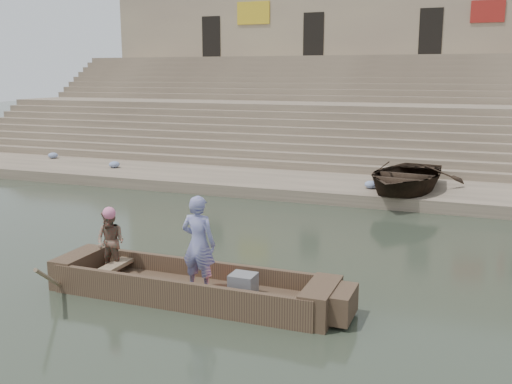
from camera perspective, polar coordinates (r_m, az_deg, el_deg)
The scene contains 13 objects.
ground at distance 15.02m, azimuth -12.10°, elevation -4.96°, with size 120.00×120.00×0.00m, color #272F23.
lower_landing at distance 21.91m, azimuth -0.72°, elevation 1.03°, with size 32.00×4.00×0.40m, color gray.
mid_landing at distance 28.79m, azimuth 4.81°, elevation 5.93°, with size 32.00×3.00×2.80m, color gray.
upper_landing at distance 35.46m, azimuth 8.04°, elevation 8.86°, with size 32.00×3.00×5.20m, color gray.
ghat_steps at distance 30.37m, azimuth 5.72°, elevation 6.97°, with size 32.00×11.00×5.20m.
building_wall at distance 39.36m, azimuth 9.52°, elevation 13.45°, with size 32.00×5.07×11.20m.
main_rowboat at distance 11.29m, azimuth -6.45°, elevation -9.79°, with size 5.00×1.30×0.22m, color brown.
rowboat_trim at distance 11.13m, azimuth -5.53°, elevation -9.01°, with size 6.04×2.63×1.97m.
standing_man at distance 10.76m, azimuth -5.66°, elevation -5.10°, with size 0.66×0.44×1.82m, color navy.
rowing_man at distance 12.12m, azimuth -14.10°, elevation -4.76°, with size 0.63×0.49×1.30m, color #28795C.
television at distance 10.75m, azimuth -1.33°, elevation -9.06°, with size 0.46×0.42×0.40m.
beached_rowboat at distance 19.78m, azimuth 14.43°, elevation 1.50°, with size 3.27×4.58×0.95m, color #2D2116.
cloth_bundles at distance 23.63m, azimuth -9.14°, elevation 2.47°, with size 15.28×2.36×0.26m.
Camera 1 is at (7.96, -12.02, 4.21)m, focal length 40.72 mm.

